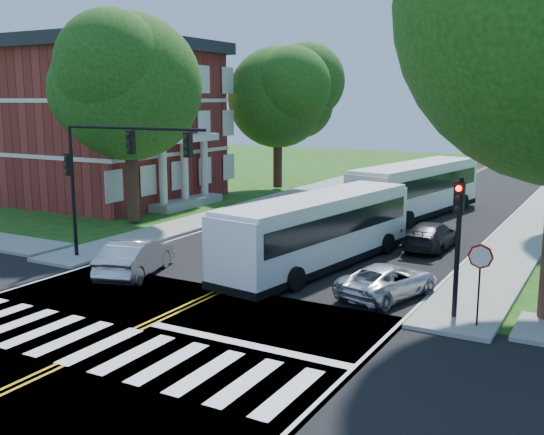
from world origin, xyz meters
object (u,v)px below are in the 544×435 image
Objects in this scene: bus_follow at (417,189)px; suv at (388,280)px; dark_sedan at (432,236)px; signal_nw at (111,161)px; signal_ne at (458,229)px; hatchback at (136,257)px; bus_lead at (319,230)px.

suv is (3.77, -15.89, -1.07)m from bus_follow.
bus_follow reaches higher than dark_sedan.
suv is at bearing 7.08° from signal_nw.
suv is (11.43, 1.42, -3.78)m from signal_nw.
signal_nw is 1.62× the size of signal_ne.
hatchback is at bearing 28.30° from suv.
suv is (-2.63, 1.41, -2.36)m from signal_ne.
bus_follow is (-6.40, 17.30, -1.29)m from signal_ne.
bus_follow is 2.92× the size of suv.
hatchback is at bearing 81.33° from bus_follow.
bus_follow is (0.14, 13.32, 0.10)m from bus_lead.
dark_sedan is (3.25, 5.43, -0.93)m from bus_lead.
bus_lead is at bearing 61.54° from dark_sedan.
signal_nw is 1.59× the size of hatchback.
bus_follow is 16.37m from suv.
signal_ne is at bearing 167.38° from suv.
signal_nw is 4.11m from hatchback.
signal_ne is 18.49m from bus_follow.
bus_lead is 7.50m from hatchback.
dark_sedan is (-0.65, 8.00, 0.04)m from suv.
hatchback is 13.58m from dark_sedan.
signal_nw is 19.13m from bus_follow.
dark_sedan is at bearing -69.75° from suv.
bus_follow is at bearing 66.14° from signal_nw.
signal_nw reaches higher than suv.
hatchback is (1.78, -0.76, -3.63)m from signal_nw.
signal_nw is at bearing 43.62° from dark_sedan.
bus_follow reaches higher than hatchback.
bus_lead is 2.75× the size of suv.
hatchback is at bearing 47.68° from bus_lead.
hatchback is at bearing -23.10° from signal_nw.
signal_nw is at bearing -179.95° from signal_ne.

